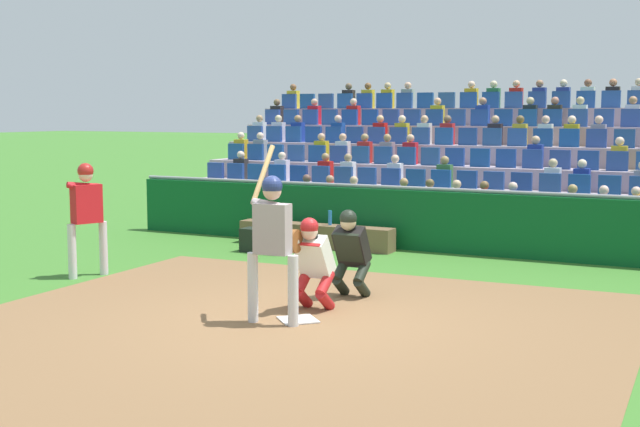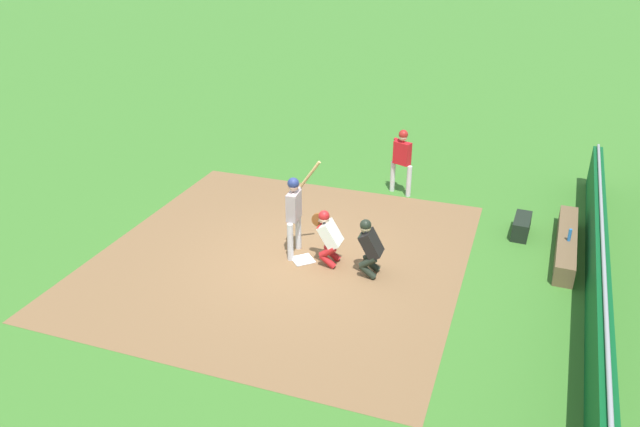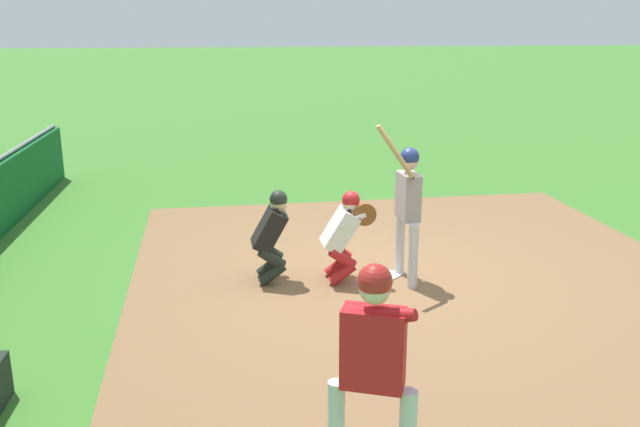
{
  "view_description": "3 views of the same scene",
  "coord_description": "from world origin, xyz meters",
  "px_view_note": "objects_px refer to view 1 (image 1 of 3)",
  "views": [
    {
      "loc": [
        -4.93,
        9.11,
        2.58
      ],
      "look_at": [
        -0.28,
        -0.05,
        1.35
      ],
      "focal_mm": 47.94,
      "sensor_mm": 36.0,
      "label": 1
    },
    {
      "loc": [
        -10.68,
        -4.6,
        6.71
      ],
      "look_at": [
        0.37,
        -0.25,
        1.01
      ],
      "focal_mm": 34.54,
      "sensor_mm": 36.0,
      "label": 2
    },
    {
      "loc": [
        8.59,
        -1.96,
        3.4
      ],
      "look_at": [
        0.04,
        -0.86,
        0.94
      ],
      "focal_mm": 38.27,
      "sensor_mm": 36.0,
      "label": 3
    }
  ],
  "objects_px": {
    "catcher_crouching": "(312,258)",
    "on_deck_batter": "(86,208)",
    "batter_at_plate": "(272,232)",
    "equipment_duffel_bag": "(266,241)",
    "home_plate_marker": "(298,320)",
    "home_plate_umpire": "(351,249)",
    "dugout_bench": "(315,236)",
    "water_bottle_on_bench": "(330,218)"
  },
  "relations": [
    {
      "from": "batter_at_plate",
      "to": "equipment_duffel_bag",
      "type": "relative_size",
      "value": 2.3
    },
    {
      "from": "home_plate_marker",
      "to": "on_deck_batter",
      "type": "bearing_deg",
      "value": -13.41
    },
    {
      "from": "batter_at_plate",
      "to": "on_deck_batter",
      "type": "height_order",
      "value": "batter_at_plate"
    },
    {
      "from": "dugout_bench",
      "to": "water_bottle_on_bench",
      "type": "bearing_deg",
      "value": -175.91
    },
    {
      "from": "on_deck_batter",
      "to": "equipment_duffel_bag",
      "type": "bearing_deg",
      "value": -111.85
    },
    {
      "from": "catcher_crouching",
      "to": "on_deck_batter",
      "type": "xyz_separation_m",
      "value": [
        4.21,
        -0.48,
        0.39
      ]
    },
    {
      "from": "equipment_duffel_bag",
      "to": "home_plate_marker",
      "type": "bearing_deg",
      "value": 125.92
    },
    {
      "from": "water_bottle_on_bench",
      "to": "on_deck_batter",
      "type": "relative_size",
      "value": 0.16
    },
    {
      "from": "home_plate_umpire",
      "to": "on_deck_batter",
      "type": "height_order",
      "value": "on_deck_batter"
    },
    {
      "from": "home_plate_marker",
      "to": "catcher_crouching",
      "type": "height_order",
      "value": "catcher_crouching"
    },
    {
      "from": "water_bottle_on_bench",
      "to": "on_deck_batter",
      "type": "bearing_deg",
      "value": 63.61
    },
    {
      "from": "water_bottle_on_bench",
      "to": "on_deck_batter",
      "type": "distance_m",
      "value": 4.81
    },
    {
      "from": "batter_at_plate",
      "to": "water_bottle_on_bench",
      "type": "xyz_separation_m",
      "value": [
        1.97,
        -5.58,
        -0.56
      ]
    },
    {
      "from": "home_plate_marker",
      "to": "home_plate_umpire",
      "type": "height_order",
      "value": "home_plate_umpire"
    },
    {
      "from": "batter_at_plate",
      "to": "home_plate_umpire",
      "type": "relative_size",
      "value": 1.71
    },
    {
      "from": "equipment_duffel_bag",
      "to": "on_deck_batter",
      "type": "distance_m",
      "value": 3.62
    },
    {
      "from": "home_plate_marker",
      "to": "equipment_duffel_bag",
      "type": "relative_size",
      "value": 0.47
    },
    {
      "from": "catcher_crouching",
      "to": "equipment_duffel_bag",
      "type": "distance_m",
      "value": 4.76
    },
    {
      "from": "home_plate_marker",
      "to": "catcher_crouching",
      "type": "relative_size",
      "value": 0.35
    },
    {
      "from": "water_bottle_on_bench",
      "to": "on_deck_batter",
      "type": "height_order",
      "value": "on_deck_batter"
    },
    {
      "from": "home_plate_marker",
      "to": "equipment_duffel_bag",
      "type": "xyz_separation_m",
      "value": [
        2.99,
        -4.29,
        0.2
      ]
    },
    {
      "from": "dugout_bench",
      "to": "home_plate_marker",
      "type": "bearing_deg",
      "value": 115.14
    },
    {
      "from": "batter_at_plate",
      "to": "catcher_crouching",
      "type": "bearing_deg",
      "value": -97.99
    },
    {
      "from": "water_bottle_on_bench",
      "to": "catcher_crouching",
      "type": "bearing_deg",
      "value": 113.64
    },
    {
      "from": "dugout_bench",
      "to": "home_plate_umpire",
      "type": "bearing_deg",
      "value": 123.44
    },
    {
      "from": "home_plate_umpire",
      "to": "dugout_bench",
      "type": "xyz_separation_m",
      "value": [
        2.51,
        -3.8,
        -0.47
      ]
    },
    {
      "from": "catcher_crouching",
      "to": "home_plate_umpire",
      "type": "relative_size",
      "value": 0.99
    },
    {
      "from": "equipment_duffel_bag",
      "to": "batter_at_plate",
      "type": "bearing_deg",
      "value": 122.42
    },
    {
      "from": "home_plate_marker",
      "to": "home_plate_umpire",
      "type": "relative_size",
      "value": 0.35
    },
    {
      "from": "equipment_duffel_bag",
      "to": "catcher_crouching",
      "type": "bearing_deg",
      "value": 128.78
    },
    {
      "from": "catcher_crouching",
      "to": "on_deck_batter",
      "type": "bearing_deg",
      "value": -6.52
    },
    {
      "from": "catcher_crouching",
      "to": "home_plate_umpire",
      "type": "distance_m",
      "value": 0.96
    },
    {
      "from": "water_bottle_on_bench",
      "to": "equipment_duffel_bag",
      "type": "xyz_separation_m",
      "value": [
        0.82,
        1.02,
        -0.36
      ]
    },
    {
      "from": "batter_at_plate",
      "to": "catcher_crouching",
      "type": "distance_m",
      "value": 0.93
    },
    {
      "from": "home_plate_umpire",
      "to": "equipment_duffel_bag",
      "type": "bearing_deg",
      "value": -42.81
    },
    {
      "from": "home_plate_marker",
      "to": "on_deck_batter",
      "type": "xyz_separation_m",
      "value": [
        4.3,
        -1.03,
        1.08
      ]
    },
    {
      "from": "home_plate_marker",
      "to": "dugout_bench",
      "type": "relative_size",
      "value": 0.14
    },
    {
      "from": "water_bottle_on_bench",
      "to": "equipment_duffel_bag",
      "type": "bearing_deg",
      "value": 51.29
    },
    {
      "from": "catcher_crouching",
      "to": "water_bottle_on_bench",
      "type": "distance_m",
      "value": 5.2
    },
    {
      "from": "home_plate_marker",
      "to": "dugout_bench",
      "type": "height_order",
      "value": "dugout_bench"
    },
    {
      "from": "catcher_crouching",
      "to": "water_bottle_on_bench",
      "type": "bearing_deg",
      "value": -66.36
    },
    {
      "from": "home_plate_marker",
      "to": "batter_at_plate",
      "type": "distance_m",
      "value": 1.17
    }
  ]
}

